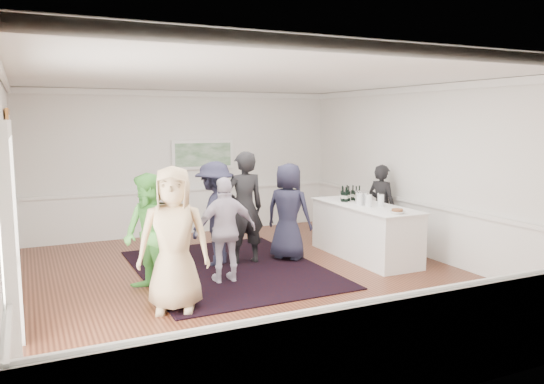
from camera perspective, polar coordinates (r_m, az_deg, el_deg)
name	(u,v)px	position (r m, az deg, el deg)	size (l,w,h in m)	color
floor	(257,280)	(8.63, -1.67, -9.49)	(8.00, 8.00, 0.00)	brown
ceiling	(256,77)	(8.26, -1.76, 12.21)	(7.00, 8.00, 0.02)	white
wall_left	(7,195)	(7.63, -26.62, -0.29)	(0.02, 8.00, 3.20)	white
wall_right	(430,172)	(10.20, 16.66, 2.05)	(0.02, 8.00, 3.20)	white
wall_back	(185,163)	(12.05, -9.31, 3.10)	(7.00, 0.02, 3.20)	white
wall_front	(435,229)	(4.93, 17.15, -3.80)	(7.00, 0.02, 3.20)	white
wainscoting	(256,250)	(8.49, -1.68, -6.27)	(7.00, 8.00, 1.00)	white
mirror	(12,171)	(8.90, -26.20, 2.08)	(0.05, 1.25, 1.85)	#C17838
doorway	(10,238)	(5.78, -26.39, -4.45)	(0.10, 1.78, 2.56)	white
landscape_painting	(203,155)	(12.10, -7.43, 4.02)	(1.44, 0.06, 0.66)	white
area_rug	(229,268)	(9.28, -4.59, -8.20)	(2.98, 3.91, 0.02)	black
serving_table	(365,231)	(10.06, 9.93, -4.14)	(0.93, 2.46, 1.00)	white
bartender	(381,206)	(10.90, 11.69, -1.47)	(0.61, 0.40, 1.68)	black
guest_tan	(174,239)	(7.20, -10.53, -5.01)	(0.96, 0.62, 1.96)	tan
guest_green	(150,234)	(7.99, -13.03, -4.45)	(0.87, 0.68, 1.79)	#56B94A
guest_lilac	(226,230)	(8.38, -4.98, -4.11)	(0.98, 0.41, 1.68)	silver
guest_dark_a	(215,214)	(9.37, -6.15, -2.34)	(1.19, 0.68, 1.84)	#1F1F34
guest_dark_b	(244,208)	(9.41, -3.03, -1.73)	(0.73, 0.48, 2.01)	black
guest_navy	(288,212)	(9.72, 1.77, -2.12)	(0.87, 0.57, 1.78)	#1F1F34
wine_bottles	(349,193)	(10.38, 8.33, -0.11)	(0.45, 0.30, 0.31)	black
juice_pitchers	(370,200)	(9.80, 10.45, -0.83)	(0.38, 0.39, 0.24)	#82B641
ice_bucket	(361,198)	(10.07, 9.60, -0.61)	(0.26, 0.26, 0.24)	silver
nut_bowl	(397,211)	(9.15, 13.32, -2.04)	(0.25, 0.25, 0.07)	white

